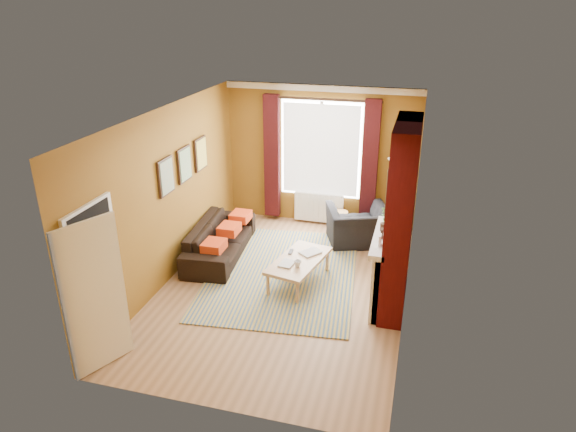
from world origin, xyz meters
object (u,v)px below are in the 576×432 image
object	(u,v)px
armchair	(358,226)
coffee_table	(299,262)
wicker_stool	(340,221)
sofa	(220,239)
floor_lamp	(393,177)

from	to	relation	value
armchair	coffee_table	xyz separation A→B (m)	(-0.71, -1.71, 0.03)
coffee_table	wicker_stool	xyz separation A→B (m)	(0.29, 2.18, -0.18)
wicker_stool	sofa	bearing A→B (deg)	-139.91
sofa	armchair	size ratio (longest dim) A/B	1.92
sofa	wicker_stool	world-z (taller)	sofa
armchair	floor_lamp	distance (m)	1.12
armchair	floor_lamp	xyz separation A→B (m)	(0.56, 0.27, 0.93)
sofa	armchair	distance (m)	2.58
coffee_table	wicker_stool	bearing A→B (deg)	94.26
wicker_stool	floor_lamp	size ratio (longest dim) A/B	0.25
coffee_table	floor_lamp	world-z (taller)	floor_lamp
sofa	coffee_table	distance (m)	1.71
armchair	coffee_table	bearing A→B (deg)	47.07
armchair	wicker_stool	xyz separation A→B (m)	(-0.42, 0.47, -0.15)
armchair	wicker_stool	distance (m)	0.65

